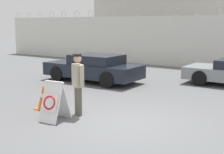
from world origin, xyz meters
name	(u,v)px	position (x,y,z in m)	size (l,w,h in m)	color
ground_plane	(121,123)	(0.00, 0.00, 0.00)	(90.00, 90.00, 0.00)	#5B5B5E
building_block	(167,26)	(-6.10, 16.20, 2.37)	(9.94, 5.91, 4.75)	#B2ADA3
barricade_sign	(54,101)	(-1.64, -0.86, 0.54)	(0.65, 0.81, 1.10)	white
security_guard	(78,81)	(-1.43, -0.08, 1.00)	(0.59, 0.59, 1.78)	#514C42
traffic_cone_near	(44,97)	(-2.72, -0.22, 0.38)	(0.44, 0.44, 0.77)	orange
parked_car_front_coupe	(94,68)	(-4.28, 4.33, 0.63)	(4.53, 1.97, 1.24)	black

